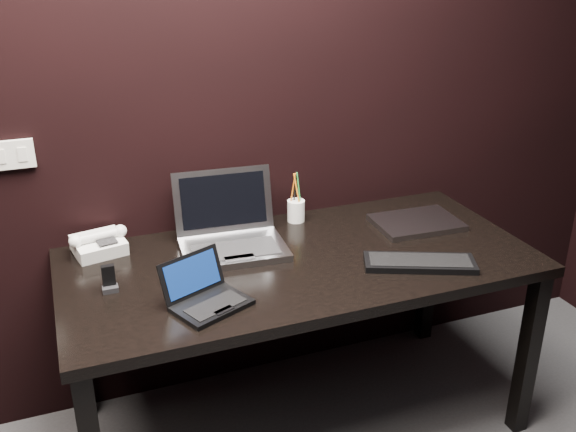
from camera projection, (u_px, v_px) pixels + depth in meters
name	position (u px, v px, depth m)	size (l,w,h in m)	color
wall_back	(185.00, 88.00, 2.35)	(4.00, 4.00, 0.00)	black
wall_switch	(12.00, 155.00, 2.21)	(0.15, 0.02, 0.10)	silver
desk	(300.00, 277.00, 2.36)	(1.70, 0.80, 0.74)	black
netbook	(206.00, 296.00, 2.02)	(0.29, 0.28, 0.15)	black
silver_laptop	(231.00, 235.00, 2.39)	(0.40, 0.37, 0.26)	#9B9CA1
ext_keyboard	(420.00, 263.00, 2.26)	(0.41, 0.28, 0.02)	black
closed_laptop	(416.00, 223.00, 2.59)	(0.35, 0.26, 0.02)	#959499
desk_phone	(99.00, 244.00, 2.34)	(0.22, 0.19, 0.10)	silver
mobile_phone	(109.00, 281.00, 2.10)	(0.05, 0.04, 0.09)	black
pen_cup	(296.00, 210.00, 2.61)	(0.09, 0.09, 0.21)	white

